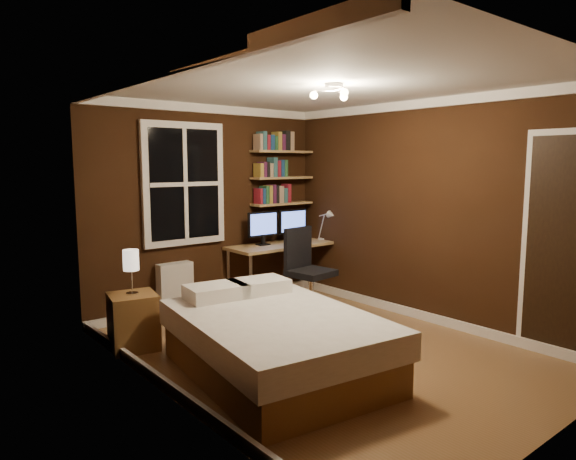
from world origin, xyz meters
TOP-DOWN VIEW (x-y plane):
  - floor at (0.00, 0.00)m, footprint 4.20×4.20m
  - wall_back at (0.00, 2.10)m, footprint 3.20×0.04m
  - wall_left at (-1.60, 0.00)m, footprint 0.04×4.20m
  - wall_right at (1.60, 0.00)m, footprint 0.04×4.20m
  - ceiling at (0.00, 0.00)m, footprint 3.20×4.20m
  - window at (-0.35, 2.06)m, footprint 1.06×0.06m
  - door at (1.59, -1.55)m, footprint 0.03×0.82m
  - ceiling_fixture at (0.00, -0.10)m, footprint 0.44×0.44m
  - bookshelf_lower at (1.08, 1.98)m, footprint 0.92×0.22m
  - books_row_lower at (1.08, 1.98)m, footprint 0.54×0.16m
  - bookshelf_middle at (1.08, 1.98)m, footprint 0.92×0.22m
  - books_row_middle at (1.08, 1.98)m, footprint 0.48×0.16m
  - bookshelf_upper at (1.08, 1.98)m, footprint 0.92×0.22m
  - books_row_upper at (1.08, 1.98)m, footprint 0.54×0.16m
  - bed at (-0.68, -0.11)m, footprint 1.66×2.12m
  - nightstand at (-1.38, 1.24)m, footprint 0.51×0.51m
  - bedside_lamp at (-1.38, 1.24)m, footprint 0.15×0.15m
  - radiator at (-0.55, 1.99)m, footprint 0.42×0.15m
  - desk at (0.95, 1.79)m, footprint 1.55×0.58m
  - monitor_left at (0.67, 1.87)m, footprint 0.47×0.12m
  - monitor_right at (1.18, 1.87)m, footprint 0.47×0.12m
  - desk_lamp at (1.59, 1.66)m, footprint 0.14×0.32m
  - office_chair at (0.69, 1.01)m, footprint 0.57×0.57m

SIDE VIEW (x-z plane):
  - floor at x=0.00m, z-range 0.00..0.00m
  - nightstand at x=-1.38m, z-range 0.00..0.54m
  - bed at x=-0.68m, z-range -0.05..0.61m
  - radiator at x=-0.55m, z-range 0.00..0.63m
  - office_chair at x=0.69m, z-range -0.12..0.92m
  - desk at x=0.95m, z-range 0.31..1.04m
  - bedside_lamp at x=-1.38m, z-range 0.54..0.98m
  - monitor_left at x=0.67m, z-range 0.74..1.17m
  - monitor_right at x=1.18m, z-range 0.74..1.17m
  - desk_lamp at x=1.59m, z-range 0.74..1.18m
  - door at x=1.59m, z-range 0.00..2.05m
  - wall_back at x=0.00m, z-range 0.00..2.50m
  - wall_left at x=-1.60m, z-range 0.00..2.50m
  - wall_right at x=1.60m, z-range 0.00..2.50m
  - bookshelf_lower at x=1.08m, z-range 1.24..1.26m
  - books_row_lower at x=1.08m, z-range 1.26..1.49m
  - window at x=-0.35m, z-range 0.82..2.28m
  - bookshelf_middle at x=1.08m, z-range 1.59..1.61m
  - books_row_middle at x=1.08m, z-range 1.61..1.84m
  - bookshelf_upper at x=1.08m, z-range 1.94..1.96m
  - books_row_upper at x=1.08m, z-range 1.96..2.20m
  - ceiling_fixture at x=0.00m, z-range 2.31..2.49m
  - ceiling at x=0.00m, z-range 2.49..2.51m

